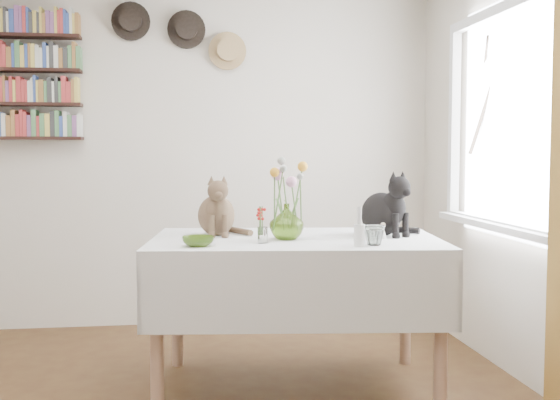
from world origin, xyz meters
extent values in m
cube|color=beige|center=(0.00, 2.27, 1.25)|extent=(4.04, 0.04, 2.54)
cube|color=beige|center=(0.00, -2.27, 1.25)|extent=(4.04, 0.04, 2.54)
cube|color=white|center=(1.97, 0.80, 1.50)|extent=(0.01, 1.40, 1.20)
cube|color=white|center=(1.97, 0.80, 2.13)|extent=(0.06, 1.52, 0.06)
cube|color=white|center=(1.97, 0.80, 0.87)|extent=(0.06, 1.52, 0.06)
cube|color=white|center=(1.97, 1.53, 1.50)|extent=(0.06, 0.06, 1.20)
cube|color=white|center=(1.94, 0.80, 0.87)|extent=(0.12, 1.50, 0.04)
cube|color=white|center=(0.72, 0.70, 0.80)|extent=(1.66, 1.17, 0.07)
cylinder|color=tan|center=(-0.03, 0.36, 0.38)|extent=(0.07, 0.07, 0.77)
cylinder|color=tan|center=(1.36, 0.20, 0.38)|extent=(0.07, 0.07, 0.77)
cylinder|color=tan|center=(0.07, 1.20, 0.38)|extent=(0.07, 0.07, 0.77)
cylinder|color=tan|center=(1.46, 1.04, 0.38)|extent=(0.07, 0.07, 0.77)
imported|color=#92B948|center=(0.66, 0.63, 0.93)|extent=(0.22, 0.22, 0.19)
imported|color=#92B948|center=(0.18, 0.43, 0.86)|extent=(0.17, 0.17, 0.05)
imported|color=white|center=(1.06, 0.34, 0.89)|extent=(0.14, 0.14, 0.10)
cylinder|color=white|center=(0.97, 0.31, 0.89)|extent=(0.06, 0.06, 0.11)
cylinder|color=white|center=(0.97, 0.31, 0.99)|extent=(0.02, 0.02, 0.09)
cylinder|color=white|center=(0.51, 0.50, 0.88)|extent=(0.05, 0.05, 0.08)
cone|color=white|center=(1.18, 0.60, 0.87)|extent=(0.05, 0.05, 0.06)
sphere|color=beige|center=(1.18, 0.60, 0.91)|extent=(0.03, 0.03, 0.03)
cylinder|color=#4C7233|center=(0.63, 0.64, 1.04)|extent=(0.01, 0.01, 0.30)
sphere|color=#F2A2CB|center=(0.63, 0.64, 1.19)|extent=(0.07, 0.07, 0.07)
cylinder|color=#4C7233|center=(0.70, 0.61, 1.02)|extent=(0.01, 0.01, 0.26)
sphere|color=#F2A2CB|center=(0.70, 0.61, 1.15)|extent=(0.06, 0.06, 0.06)
cylinder|color=#4C7233|center=(0.72, 0.66, 1.06)|extent=(0.01, 0.01, 0.34)
sphere|color=gold|center=(0.72, 0.66, 1.23)|extent=(0.06, 0.06, 0.06)
cylinder|color=#4C7233|center=(0.60, 0.67, 1.04)|extent=(0.01, 0.01, 0.31)
sphere|color=gold|center=(0.60, 0.67, 1.20)|extent=(0.05, 0.05, 0.05)
cylinder|color=#4C7233|center=(0.66, 0.68, 1.07)|extent=(0.01, 0.01, 0.37)
sphere|color=#999E93|center=(0.66, 0.68, 1.26)|extent=(0.04, 0.04, 0.04)
cylinder|color=#4C7233|center=(0.61, 0.60, 1.05)|extent=(0.01, 0.01, 0.33)
sphere|color=#999E93|center=(0.61, 0.60, 1.22)|extent=(0.04, 0.04, 0.04)
cylinder|color=#4C7233|center=(0.73, 0.59, 1.03)|extent=(0.01, 0.01, 0.29)
sphere|color=#999E93|center=(0.73, 0.59, 1.18)|extent=(0.04, 0.04, 0.04)
cube|color=black|center=(-1.10, 2.16, 1.40)|extent=(1.00, 0.16, 0.02)
cube|color=black|center=(-1.10, 2.16, 1.64)|extent=(1.00, 0.16, 0.02)
cube|color=black|center=(-1.10, 2.16, 1.88)|extent=(1.00, 0.16, 0.02)
cube|color=black|center=(-1.10, 2.16, 2.12)|extent=(1.00, 0.16, 0.02)
cylinder|color=black|center=(-0.25, 2.21, 2.25)|extent=(0.28, 0.02, 0.28)
cylinder|color=black|center=(-0.25, 2.17, 2.25)|extent=(0.16, 0.08, 0.16)
cylinder|color=black|center=(0.15, 2.21, 2.20)|extent=(0.28, 0.02, 0.28)
cylinder|color=black|center=(0.15, 2.17, 2.20)|extent=(0.16, 0.08, 0.16)
cylinder|color=#A97C56|center=(0.45, 2.21, 2.05)|extent=(0.28, 0.02, 0.28)
cylinder|color=#A97C56|center=(0.45, 2.17, 2.05)|extent=(0.16, 0.08, 0.16)
camera|label=1|loc=(0.10, -3.06, 1.31)|focal=45.00mm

